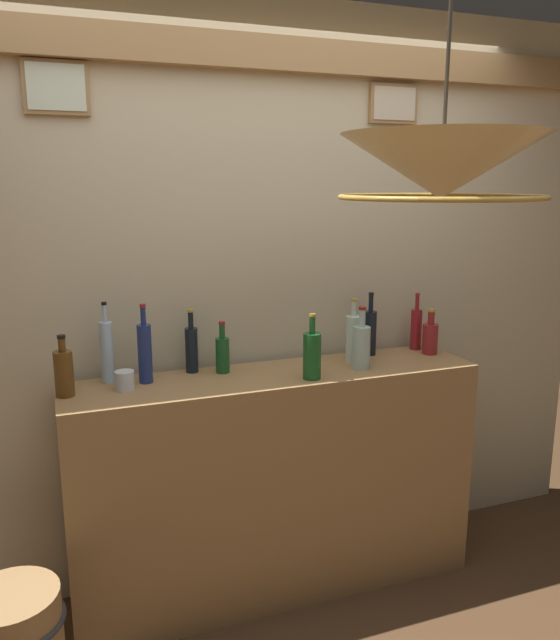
% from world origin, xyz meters
% --- Properties ---
extents(panelled_rear_partition, '(3.71, 0.15, 2.63)m').
position_xyz_m(panelled_rear_partition, '(-0.00, 1.10, 1.39)').
color(panelled_rear_partition, beige).
rests_on(panelled_rear_partition, ground).
extents(bar_shelf_unit, '(1.82, 0.41, 1.04)m').
position_xyz_m(bar_shelf_unit, '(0.00, 0.82, 0.52)').
color(bar_shelf_unit, '#9E7547').
rests_on(bar_shelf_unit, ground).
extents(liquor_bottle_port, '(0.08, 0.08, 0.28)m').
position_xyz_m(liquor_bottle_port, '(0.12, 0.70, 1.14)').
color(liquor_bottle_port, '#185724').
rests_on(liquor_bottle_port, bar_shelf_unit).
extents(liquor_bottle_whiskey, '(0.07, 0.07, 0.30)m').
position_xyz_m(liquor_bottle_whiskey, '(0.40, 0.87, 1.15)').
color(liquor_bottle_whiskey, silver).
rests_on(liquor_bottle_whiskey, bar_shelf_unit).
extents(liquor_bottle_bourbon, '(0.06, 0.06, 0.30)m').
position_xyz_m(liquor_bottle_bourbon, '(0.53, 0.95, 1.15)').
color(liquor_bottle_bourbon, black).
rests_on(liquor_bottle_bourbon, bar_shelf_unit).
extents(liquor_bottle_sherry, '(0.06, 0.06, 0.33)m').
position_xyz_m(liquor_bottle_sherry, '(-0.55, 0.89, 1.17)').
color(liquor_bottle_sherry, navy).
rests_on(liquor_bottle_sherry, bar_shelf_unit).
extents(liquor_bottle_vodka, '(0.05, 0.05, 0.34)m').
position_xyz_m(liquor_bottle_vodka, '(-0.69, 0.95, 1.17)').
color(liquor_bottle_vodka, '#A9C9E1').
rests_on(liquor_bottle_vodka, bar_shelf_unit).
extents(liquor_bottle_mezcal, '(0.07, 0.07, 0.22)m').
position_xyz_m(liquor_bottle_mezcal, '(0.81, 0.86, 1.12)').
color(liquor_bottle_mezcal, maroon).
rests_on(liquor_bottle_mezcal, bar_shelf_unit).
extents(liquor_bottle_amaro, '(0.08, 0.08, 0.28)m').
position_xyz_m(liquor_bottle_amaro, '(0.38, 0.76, 1.14)').
color(liquor_bottle_amaro, '#A8C8BD').
rests_on(liquor_bottle_amaro, bar_shelf_unit).
extents(liquor_bottle_tequila, '(0.06, 0.06, 0.28)m').
position_xyz_m(liquor_bottle_tequila, '(0.79, 0.96, 1.14)').
color(liquor_bottle_tequila, maroon).
rests_on(liquor_bottle_tequila, bar_shelf_unit).
extents(liquor_bottle_brandy, '(0.07, 0.07, 0.24)m').
position_xyz_m(liquor_bottle_brandy, '(-0.87, 0.83, 1.13)').
color(liquor_bottle_brandy, brown).
rests_on(liquor_bottle_brandy, bar_shelf_unit).
extents(liquor_bottle_rum, '(0.06, 0.06, 0.28)m').
position_xyz_m(liquor_bottle_rum, '(-0.34, 0.97, 1.14)').
color(liquor_bottle_rum, black).
rests_on(liquor_bottle_rum, bar_shelf_unit).
extents(liquor_bottle_gin, '(0.06, 0.06, 0.23)m').
position_xyz_m(liquor_bottle_gin, '(-0.21, 0.92, 1.12)').
color(liquor_bottle_gin, '#185224').
rests_on(liquor_bottle_gin, bar_shelf_unit).
extents(glass_tumbler_rocks, '(0.08, 0.08, 0.08)m').
position_xyz_m(glass_tumbler_rocks, '(-0.64, 0.83, 1.07)').
color(glass_tumbler_rocks, silver).
rests_on(glass_tumbler_rocks, bar_shelf_unit).
extents(pendant_lamp, '(0.63, 0.63, 0.58)m').
position_xyz_m(pendant_lamp, '(0.25, 0.03, 1.89)').
color(pendant_lamp, beige).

